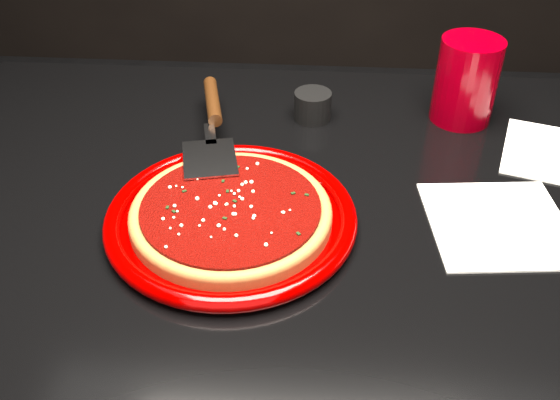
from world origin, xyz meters
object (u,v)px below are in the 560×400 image
(table, at_px, (307,379))
(pizza_server, at_px, (213,125))
(plate, at_px, (231,217))
(ramekin, at_px, (313,106))
(cup, at_px, (466,81))

(table, xyz_separation_m, pizza_server, (-0.15, 0.13, 0.42))
(table, relative_size, plate, 3.75)
(pizza_server, distance_m, ramekin, 0.18)
(table, xyz_separation_m, cup, (0.23, 0.25, 0.44))
(table, bearing_deg, pizza_server, 140.11)
(cup, bearing_deg, pizza_server, -163.09)
(cup, bearing_deg, ramekin, -175.95)
(pizza_server, xyz_separation_m, ramekin, (0.14, 0.10, -0.02))
(plate, height_order, pizza_server, pizza_server)
(table, distance_m, ramekin, 0.46)
(table, height_order, ramekin, ramekin)
(plate, xyz_separation_m, pizza_server, (-0.05, 0.18, 0.03))
(plate, bearing_deg, ramekin, 70.98)
(plate, distance_m, cup, 0.45)
(table, xyz_separation_m, ramekin, (-0.01, 0.23, 0.40))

